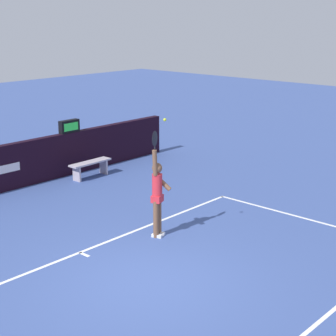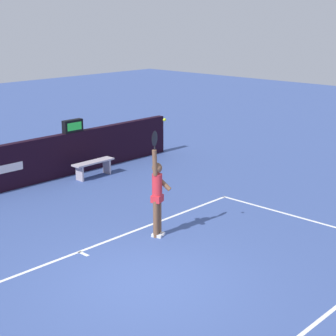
{
  "view_description": "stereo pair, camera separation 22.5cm",
  "coord_description": "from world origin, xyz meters",
  "px_view_note": "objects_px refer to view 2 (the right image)",
  "views": [
    {
      "loc": [
        -6.74,
        -6.67,
        4.89
      ],
      "look_at": [
        1.99,
        1.24,
        1.6
      ],
      "focal_mm": 58.97,
      "sensor_mm": 36.0,
      "label": 1
    },
    {
      "loc": [
        -6.58,
        -6.84,
        4.89
      ],
      "look_at": [
        1.99,
        1.24,
        1.6
      ],
      "focal_mm": 58.97,
      "sensor_mm": 36.0,
      "label": 2
    }
  ],
  "objects_px": {
    "speed_display": "(73,126)",
    "tennis_ball": "(165,120)",
    "courtside_bench_far": "(93,165)",
    "tennis_player": "(157,193)"
  },
  "relations": [
    {
      "from": "tennis_player",
      "to": "speed_display",
      "type": "bearing_deg",
      "value": 71.2
    },
    {
      "from": "courtside_bench_far",
      "to": "tennis_ball",
      "type": "bearing_deg",
      "value": -112.59
    },
    {
      "from": "tennis_player",
      "to": "tennis_ball",
      "type": "distance_m",
      "value": 1.74
    },
    {
      "from": "tennis_player",
      "to": "tennis_ball",
      "type": "relative_size",
      "value": 36.29
    },
    {
      "from": "tennis_player",
      "to": "courtside_bench_far",
      "type": "height_order",
      "value": "tennis_player"
    },
    {
      "from": "tennis_player",
      "to": "tennis_ball",
      "type": "bearing_deg",
      "value": -104.67
    },
    {
      "from": "speed_display",
      "to": "tennis_ball",
      "type": "height_order",
      "value": "tennis_ball"
    },
    {
      "from": "speed_display",
      "to": "courtside_bench_far",
      "type": "height_order",
      "value": "speed_display"
    },
    {
      "from": "tennis_ball",
      "to": "tennis_player",
      "type": "bearing_deg",
      "value": 75.33
    },
    {
      "from": "tennis_player",
      "to": "tennis_ball",
      "type": "height_order",
      "value": "tennis_ball"
    }
  ]
}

